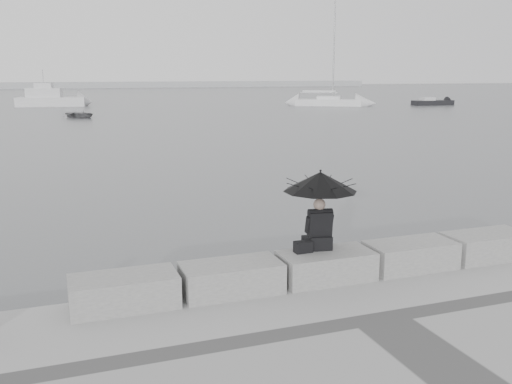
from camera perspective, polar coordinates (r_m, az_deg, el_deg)
name	(u,v)px	position (r m, az deg, el deg)	size (l,w,h in m)	color
ground	(314,298)	(10.53, 5.80, -10.48)	(360.00, 360.00, 0.00)	#4F5255
stone_block_far_left	(124,292)	(8.95, -13.06, -9.69)	(1.60, 0.80, 0.50)	slate
stone_block_left	(231,278)	(9.28, -2.48, -8.60)	(1.60, 0.80, 0.50)	slate
stone_block_centre	(326,266)	(9.89, 7.03, -7.37)	(1.60, 0.80, 0.50)	slate
stone_block_right	(410,255)	(10.74, 15.18, -6.14)	(1.60, 0.80, 0.50)	slate
stone_block_far_right	(486,246)	(11.78, 22.00, -5.02)	(1.60, 0.80, 0.50)	slate
seated_person	(320,191)	(9.73, 6.45, 0.13)	(1.27, 1.27, 1.39)	black
bag	(303,247)	(9.73, 4.74, -5.49)	(0.30, 0.17, 0.19)	black
distant_landmass	(29,85)	(163.33, -21.73, 9.90)	(180.00, 8.00, 2.80)	#9B9EA0
sailboat_right	(328,102)	(72.19, 7.26, 8.96)	(8.17, 6.26, 12.90)	silver
motor_cruiser	(51,99)	(74.78, -19.78, 8.75)	(8.42, 4.21, 4.50)	silver
small_motorboat	(433,103)	(76.49, 17.25, 8.54)	(5.44, 1.67, 1.10)	black
dinghy	(81,114)	(54.67, -17.14, 7.42)	(3.46, 1.47, 0.59)	slate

